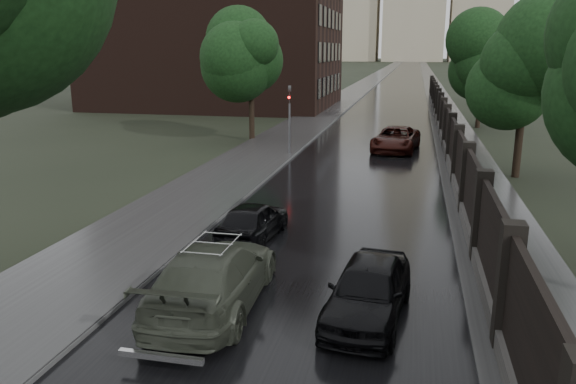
% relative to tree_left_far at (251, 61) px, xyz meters
% --- Properties ---
extents(road, '(8.00, 420.00, 0.02)m').
position_rel_tree_left_far_xyz_m(road, '(8.00, 160.00, -5.23)').
color(road, black).
rests_on(road, ground).
extents(sidewalk_left, '(4.00, 420.00, 0.16)m').
position_rel_tree_left_far_xyz_m(sidewalk_left, '(2.00, 160.00, -5.16)').
color(sidewalk_left, '#2D2D2D').
rests_on(sidewalk_left, ground).
extents(verge_right, '(3.00, 420.00, 0.08)m').
position_rel_tree_left_far_xyz_m(verge_right, '(13.50, 160.00, -5.20)').
color(verge_right, '#2D2D2D').
rests_on(verge_right, ground).
extents(fence_right, '(0.45, 75.72, 2.70)m').
position_rel_tree_left_far_xyz_m(fence_right, '(12.60, 2.01, -4.23)').
color(fence_right, '#383533').
rests_on(fence_right, ground).
extents(tree_left_far, '(4.25, 4.25, 7.39)m').
position_rel_tree_left_far_xyz_m(tree_left_far, '(0.00, 0.00, 0.00)').
color(tree_left_far, black).
rests_on(tree_left_far, ground).
extents(tree_right_b, '(4.08, 4.08, 7.01)m').
position_rel_tree_left_far_xyz_m(tree_right_b, '(15.50, -8.00, -0.29)').
color(tree_right_b, black).
rests_on(tree_right_b, ground).
extents(tree_right_c, '(4.08, 4.08, 7.01)m').
position_rel_tree_left_far_xyz_m(tree_right_c, '(15.50, 10.00, -0.29)').
color(tree_right_c, black).
rests_on(tree_right_c, ground).
extents(traffic_light, '(0.16, 0.32, 4.00)m').
position_rel_tree_left_far_xyz_m(traffic_light, '(3.70, -5.01, -2.84)').
color(traffic_light, '#59595E').
rests_on(traffic_light, ground).
extents(brick_building, '(24.00, 18.00, 20.00)m').
position_rel_tree_left_far_xyz_m(brick_building, '(-10.00, 22.00, 4.76)').
color(brick_building, black).
rests_on(brick_building, ground).
extents(volga_sedan, '(2.40, 5.45, 1.56)m').
position_rel_tree_left_far_xyz_m(volga_sedan, '(6.17, -24.49, -4.46)').
color(volga_sedan, '#3C4234').
rests_on(volga_sedan, ground).
extents(hatchback_left, '(1.80, 3.81, 1.26)m').
position_rel_tree_left_far_xyz_m(hatchback_left, '(5.70, -19.53, -4.61)').
color(hatchback_left, black).
rests_on(hatchback_left, ground).
extents(car_right_near, '(2.04, 4.20, 1.38)m').
position_rel_tree_left_far_xyz_m(car_right_near, '(9.78, -24.27, -4.55)').
color(car_right_near, black).
rests_on(car_right_near, ground).
extents(car_right_far, '(3.03, 5.51, 1.46)m').
position_rel_tree_left_far_xyz_m(car_right_far, '(9.60, -2.02, -4.51)').
color(car_right_far, black).
rests_on(car_right_far, ground).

